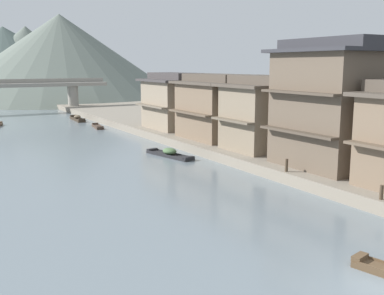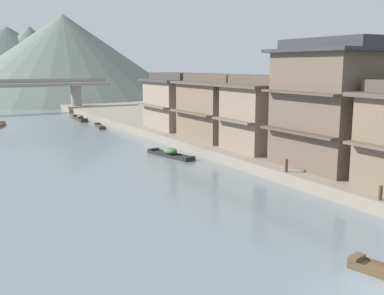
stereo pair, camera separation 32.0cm
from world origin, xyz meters
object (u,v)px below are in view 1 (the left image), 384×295
object	(u,v)px
house_waterfront_tall	(263,113)
house_waterfront_narrow	(216,107)
boat_moored_far	(77,119)
house_waterfront_second	(329,105)
mooring_post_dock_mid	(287,165)
stone_bridge	(20,90)
boat_moored_second	(170,154)
mooring_post_dock_near	(381,192)
boat_moored_third	(98,127)
house_waterfront_far	(175,101)

from	to	relation	value
house_waterfront_tall	house_waterfront_narrow	distance (m)	6.94
boat_moored_far	house_waterfront_second	distance (m)	42.44
boat_moored_far	house_waterfront_tall	distance (m)	35.06
house_waterfront_second	mooring_post_dock_mid	xyz separation A→B (m)	(-3.50, 0.09, -3.87)
mooring_post_dock_mid	stone_bridge	xyz separation A→B (m)	(-7.09, 56.92, 2.48)
house_waterfront_tall	mooring_post_dock_mid	bearing A→B (deg)	-117.58
boat_moored_second	stone_bridge	distance (m)	45.41
mooring_post_dock_mid	house_waterfront_second	bearing A→B (deg)	-1.45
house_waterfront_second	mooring_post_dock_near	distance (m)	8.98
stone_bridge	boat_moored_third	bearing A→B (deg)	-78.30
house_waterfront_narrow	mooring_post_dock_near	world-z (taller)	house_waterfront_narrow
boat_moored_far	mooring_post_dock_mid	bearing A→B (deg)	-87.18
boat_moored_third	mooring_post_dock_mid	world-z (taller)	mooring_post_dock_mid
house_waterfront_narrow	house_waterfront_far	distance (m)	8.42
mooring_post_dock_near	boat_moored_second	bearing A→B (deg)	97.74
house_waterfront_second	house_waterfront_far	bearing A→B (deg)	89.76
house_waterfront_second	stone_bridge	world-z (taller)	house_waterfront_second
house_waterfront_tall	stone_bridge	size ratio (longest dim) A/B	0.24
mooring_post_dock_mid	stone_bridge	size ratio (longest dim) A/B	0.03
house_waterfront_second	mooring_post_dock_mid	distance (m)	5.22
house_waterfront_narrow	house_waterfront_tall	bearing A→B (deg)	-88.10
boat_moored_third	stone_bridge	world-z (taller)	stone_bridge
stone_bridge	house_waterfront_narrow	bearing A→B (deg)	-75.93
boat_moored_second	house_waterfront_tall	size ratio (longest dim) A/B	0.79
boat_moored_second	mooring_post_dock_near	world-z (taller)	mooring_post_dock_near
boat_moored_far	mooring_post_dock_near	size ratio (longest dim) A/B	7.34
boat_moored_second	boat_moored_third	bearing A→B (deg)	88.52
boat_moored_far	boat_moored_second	bearing A→B (deg)	-91.09
boat_moored_third	house_waterfront_second	bearing A→B (deg)	-80.34
boat_moored_second	boat_moored_far	xyz separation A→B (m)	(0.57, 29.84, 0.01)
house_waterfront_narrow	stone_bridge	world-z (taller)	house_waterfront_narrow
boat_moored_third	house_waterfront_narrow	size ratio (longest dim) A/B	0.52
boat_moored_third	house_waterfront_far	distance (m)	12.08
mooring_post_dock_near	stone_bridge	world-z (taller)	stone_bridge
mooring_post_dock_mid	house_waterfront_narrow	bearing A→B (deg)	75.84
house_waterfront_second	house_waterfront_tall	bearing A→B (deg)	87.48
mooring_post_dock_near	mooring_post_dock_mid	distance (m)	7.37
boat_moored_far	house_waterfront_tall	bearing A→B (deg)	-80.29
boat_moored_third	boat_moored_second	bearing A→B (deg)	-91.48
house_waterfront_tall	mooring_post_dock_mid	size ratio (longest dim) A/B	8.00
boat_moored_third	mooring_post_dock_near	bearing A→B (deg)	-87.03
boat_moored_second	mooring_post_dock_mid	world-z (taller)	mooring_post_dock_mid
boat_moored_far	house_waterfront_tall	size ratio (longest dim) A/B	0.83
house_waterfront_narrow	house_waterfront_far	xyz separation A→B (m)	(-0.00, 8.42, 0.00)
mooring_post_dock_near	stone_bridge	size ratio (longest dim) A/B	0.03
house_waterfront_narrow	mooring_post_dock_near	distance (m)	22.09
mooring_post_dock_near	stone_bridge	distance (m)	64.74
boat_moored_far	house_waterfront_far	size ratio (longest dim) A/B	0.74
boat_moored_second	stone_bridge	xyz separation A→B (m)	(-4.48, 45.06, 3.44)
mooring_post_dock_mid	mooring_post_dock_near	bearing A→B (deg)	-90.00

